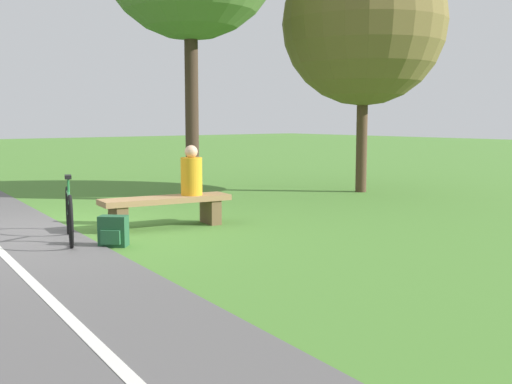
% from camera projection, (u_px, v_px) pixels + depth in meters
% --- Properties ---
extents(ground_plane, '(80.00, 80.00, 0.00)m').
position_uv_depth(ground_plane, '(52.00, 232.00, 8.70)').
color(ground_plane, '#477A2D').
extents(paved_path, '(6.51, 36.02, 0.02)m').
position_uv_depth(paved_path, '(74.00, 324.00, 4.77)').
color(paved_path, '#565454').
rests_on(paved_path, ground_plane).
extents(path_centre_line, '(3.88, 31.79, 0.00)m').
position_uv_depth(path_centre_line, '(74.00, 323.00, 4.77)').
color(path_centre_line, silver).
rests_on(path_centre_line, paved_path).
extents(bench, '(1.93, 0.76, 0.44)m').
position_uv_depth(bench, '(166.00, 206.00, 9.01)').
color(bench, '#937047').
rests_on(bench, ground_plane).
extents(person_seated, '(0.36, 0.36, 0.73)m').
position_uv_depth(person_seated, '(191.00, 174.00, 9.15)').
color(person_seated, orange).
rests_on(person_seated, bench).
extents(bicycle, '(0.60, 1.54, 0.84)m').
position_uv_depth(bicycle, '(69.00, 214.00, 8.01)').
color(bicycle, black).
rests_on(bicycle, ground_plane).
extents(backpack, '(0.38, 0.38, 0.38)m').
position_uv_depth(backpack, '(113.00, 231.00, 7.68)').
color(backpack, '#1E4C2D').
rests_on(backpack, ground_plane).
extents(tree_near_bench, '(3.40, 3.40, 5.22)m').
position_uv_depth(tree_near_bench, '(364.00, 23.00, 13.00)').
color(tree_near_bench, '#473323').
rests_on(tree_near_bench, ground_plane).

